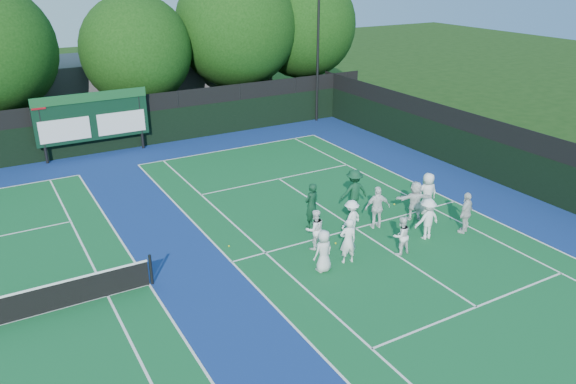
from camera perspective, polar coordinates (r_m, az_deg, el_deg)
ground at (r=22.20m, az=8.39°, el=-4.69°), size 120.00×120.00×0.00m
court_apron at (r=20.26m, az=-7.08°, el=-7.45°), size 34.00×32.00×0.01m
near_court at (r=22.90m, az=6.86°, el=-3.69°), size 11.05×23.85×0.01m
back_fence at (r=33.16m, az=-17.54°, el=6.26°), size 34.00×0.08×3.00m
divider_fence_right at (r=28.38m, az=21.83°, el=3.00°), size 0.08×32.00×3.00m
scoreboard at (r=32.37m, az=-19.29°, el=7.19°), size 6.00×0.21×3.55m
clubhouse at (r=41.50m, az=-14.84°, el=10.60°), size 18.00×6.00×4.00m
light_pole_right at (r=37.11m, az=3.10°, el=16.68°), size 1.20×0.30×10.12m
tree_c at (r=36.55m, az=-14.94°, el=13.50°), size 6.74×6.74×8.33m
tree_d at (r=38.71m, az=-5.13°, el=16.11°), size 8.02×8.02×10.00m
tree_e at (r=41.16m, az=1.69°, el=16.37°), size 7.38×7.38×9.53m
tennis_ball_0 at (r=21.62m, az=4.86°, el=-5.21°), size 0.07×0.07×0.07m
tennis_ball_1 at (r=25.32m, az=10.75°, el=-1.23°), size 0.07×0.07×0.07m
tennis_ball_2 at (r=24.64m, az=13.97°, el=-2.21°), size 0.07×0.07×0.07m
tennis_ball_3 at (r=21.46m, az=-6.02°, el=-5.48°), size 0.07×0.07×0.07m
tennis_ball_5 at (r=23.26m, az=8.48°, el=-3.29°), size 0.07×0.07×0.07m
player_front_0 at (r=19.48m, az=3.63°, el=-6.00°), size 0.84×0.62×1.56m
player_front_1 at (r=20.04m, az=6.11°, el=-4.95°), size 0.70×0.53×1.73m
player_front_2 at (r=20.98m, az=11.41°, el=-4.36°), size 0.72×0.57×1.48m
player_front_3 at (r=22.28m, az=13.96°, el=-2.67°), size 1.10×0.65×1.66m
player_front_4 at (r=23.18m, az=17.63°, el=-2.01°), size 1.09×0.76×1.71m
player_back_0 at (r=20.92m, az=2.76°, el=-3.82°), size 0.83×0.68×1.58m
player_back_1 at (r=21.88m, az=6.44°, el=-2.74°), size 1.13×0.83×1.55m
player_back_2 at (r=22.73m, az=9.07°, el=-1.56°), size 1.13×0.72×1.79m
player_back_3 at (r=23.82m, az=12.77°, el=-0.84°), size 1.63×1.05×1.68m
player_back_4 at (r=24.51m, az=13.98°, el=-0.13°), size 0.98×0.74×1.80m
coach_left at (r=22.53m, az=2.39°, el=-1.38°), size 0.79×0.63×1.89m
coach_right at (r=23.95m, az=6.72°, el=0.05°), size 1.34×0.88×1.95m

